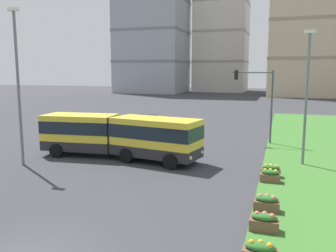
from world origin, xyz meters
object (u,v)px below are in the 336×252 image
Objects in this scene: traffic_light_far_right at (259,94)px; apartment_tower_westcentre at (223,5)px; streetlight_left at (18,82)px; streetlight_median at (307,93)px; flower_planter_1 at (264,222)px; flower_planter_4 at (271,171)px; flower_planter_0 at (260,252)px; car_grey_wagon at (145,123)px; flower_planter_3 at (270,176)px; apartment_tower_west at (152,18)px; articulated_bus at (119,135)px; flower_planter_2 at (267,203)px.

apartment_tower_westcentre is (-17.21, 83.29, 22.63)m from traffic_light_far_right.
apartment_tower_westcentre reaches higher than streetlight_left.
traffic_light_far_right is 0.72× the size of streetlight_median.
flower_planter_1 is 7.44m from flower_planter_4.
streetlight_median is (1.90, 3.58, 4.37)m from flower_planter_4.
streetlight_left is 0.19× the size of apartment_tower_westcentre.
flower_planter_0 is 0.18× the size of traffic_light_far_right.
car_grey_wagon is 4.06× the size of flower_planter_3.
flower_planter_0 is 1.00× the size of flower_planter_3.
traffic_light_far_right reaches higher than flower_planter_4.
car_grey_wagon reaches higher than flower_planter_3.
car_grey_wagon is at bearing 146.74° from streetlight_median.
streetlight_median is at bearing -77.11° from apartment_tower_westcentre.
apartment_tower_west is (-21.50, 82.38, 16.54)m from streetlight_left.
flower_planter_3 is at bearing -47.67° from car_grey_wagon.
flower_planter_4 is (0.00, 1.05, 0.00)m from flower_planter_3.
articulated_bus is at bearing 165.71° from flower_planter_3.
flower_planter_0 is at bearing -47.73° from articulated_bus.
streetlight_left is (-5.32, -3.63, 3.83)m from articulated_bus.
flower_planter_3 is (13.30, -14.60, -0.33)m from car_grey_wagon.
streetlight_median is (17.66, 5.61, -0.69)m from streetlight_left.
car_grey_wagon is 74.09m from apartment_tower_west.
traffic_light_far_right is at bearing -78.33° from apartment_tower_westcentre.
apartment_tower_westcentre is (-5.36, 79.86, 26.12)m from car_grey_wagon.
streetlight_left is (-15.76, -0.97, 5.05)m from flower_planter_3.
articulated_bus is at bearing -76.53° from car_grey_wagon.
flower_planter_4 is (0.00, 7.44, 0.00)m from flower_planter_1.
car_grey_wagon is at bearing 122.36° from flower_planter_1.
streetlight_median reaches higher than car_grey_wagon.
streetlight_median reaches higher than flower_planter_1.
articulated_bus is 85.65m from apartment_tower_west.
articulated_bus is 2.69× the size of car_grey_wagon.
flower_planter_2 is at bearing -54.92° from car_grey_wagon.
apartment_tower_west reaches higher than flower_planter_2.
flower_planter_3 is at bearing -65.41° from apartment_tower_west.
flower_planter_0 is 4.49m from flower_planter_2.
flower_planter_1 is at bearing -79.52° from apartment_tower_westcentre.
streetlight_left is at bearing -162.38° from streetlight_median.
streetlight_median reaches higher than flower_planter_0.
streetlight_left reaches higher than flower_planter_2.
streetlight_left is (-15.76, 5.42, 5.05)m from flower_planter_1.
streetlight_left reaches higher than streetlight_median.
streetlight_median is (1.90, 8.97, 4.37)m from flower_planter_2.
flower_planter_1 is at bearing 90.00° from flower_planter_0.
flower_planter_0 and flower_planter_4 have the same top height.
traffic_light_far_right is at bearing 95.34° from flower_planter_2.
articulated_bus is 0.22× the size of apartment_tower_westcentre.
flower_planter_1 is at bearing -90.00° from flower_planter_2.
apartment_tower_west is (-23.96, 66.80, 21.26)m from car_grey_wagon.
apartment_tower_westcentre reaches higher than traffic_light_far_right.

